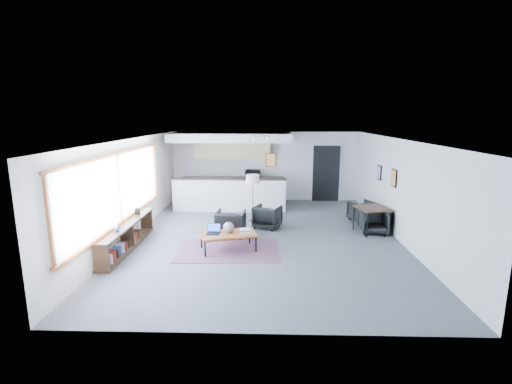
{
  "coord_description": "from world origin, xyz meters",
  "views": [
    {
      "loc": [
        0.07,
        -9.47,
        3.18
      ],
      "look_at": [
        -0.22,
        0.4,
        1.15
      ],
      "focal_mm": 26.0,
      "sensor_mm": 36.0,
      "label": 1
    }
  ],
  "objects_px": {
    "ceramic_pot": "(228,227)",
    "floor_lamp": "(253,181)",
    "laptop": "(214,230)",
    "armchair_left": "(231,222)",
    "dining_table": "(373,210)",
    "book_stack": "(245,231)",
    "microwave": "(253,173)",
    "armchair_right": "(267,216)",
    "coffee_table": "(228,235)",
    "dining_chair_far": "(362,212)",
    "dining_chair_near": "(373,223)"
  },
  "relations": [
    {
      "from": "floor_lamp",
      "to": "dining_table",
      "type": "relative_size",
      "value": 1.41
    },
    {
      "from": "armchair_right",
      "to": "floor_lamp",
      "type": "distance_m",
      "value": 1.21
    },
    {
      "from": "coffee_table",
      "to": "book_stack",
      "type": "xyz_separation_m",
      "value": [
        0.4,
        0.1,
        0.07
      ]
    },
    {
      "from": "laptop",
      "to": "microwave",
      "type": "height_order",
      "value": "microwave"
    },
    {
      "from": "laptop",
      "to": "armchair_left",
      "type": "relative_size",
      "value": 0.42
    },
    {
      "from": "dining_chair_near",
      "to": "laptop",
      "type": "bearing_deg",
      "value": -160.04
    },
    {
      "from": "coffee_table",
      "to": "dining_table",
      "type": "height_order",
      "value": "dining_table"
    },
    {
      "from": "coffee_table",
      "to": "microwave",
      "type": "relative_size",
      "value": 2.82
    },
    {
      "from": "laptop",
      "to": "book_stack",
      "type": "xyz_separation_m",
      "value": [
        0.75,
        0.09,
        -0.03
      ]
    },
    {
      "from": "ceramic_pot",
      "to": "book_stack",
      "type": "height_order",
      "value": "ceramic_pot"
    },
    {
      "from": "dining_table",
      "to": "microwave",
      "type": "height_order",
      "value": "microwave"
    },
    {
      "from": "ceramic_pot",
      "to": "armchair_right",
      "type": "distance_m",
      "value": 2.07
    },
    {
      "from": "dining_table",
      "to": "dining_chair_far",
      "type": "distance_m",
      "value": 1.22
    },
    {
      "from": "laptop",
      "to": "dining_chair_near",
      "type": "relative_size",
      "value": 0.54
    },
    {
      "from": "ceramic_pot",
      "to": "floor_lamp",
      "type": "xyz_separation_m",
      "value": [
        0.49,
        2.52,
        0.7
      ]
    },
    {
      "from": "ceramic_pot",
      "to": "dining_chair_near",
      "type": "height_order",
      "value": "ceramic_pot"
    },
    {
      "from": "coffee_table",
      "to": "dining_chair_near",
      "type": "relative_size",
      "value": 2.41
    },
    {
      "from": "ceramic_pot",
      "to": "floor_lamp",
      "type": "relative_size",
      "value": 0.18
    },
    {
      "from": "dining_table",
      "to": "microwave",
      "type": "distance_m",
      "value": 5.07
    },
    {
      "from": "armchair_right",
      "to": "dining_chair_near",
      "type": "xyz_separation_m",
      "value": [
        2.91,
        -0.47,
        -0.06
      ]
    },
    {
      "from": "armchair_left",
      "to": "floor_lamp",
      "type": "relative_size",
      "value": 0.54
    },
    {
      "from": "ceramic_pot",
      "to": "book_stack",
      "type": "distance_m",
      "value": 0.41
    },
    {
      "from": "dining_table",
      "to": "dining_chair_far",
      "type": "relative_size",
      "value": 1.75
    },
    {
      "from": "ceramic_pot",
      "to": "armchair_right",
      "type": "relative_size",
      "value": 0.36
    },
    {
      "from": "coffee_table",
      "to": "book_stack",
      "type": "distance_m",
      "value": 0.42
    },
    {
      "from": "coffee_table",
      "to": "ceramic_pot",
      "type": "bearing_deg",
      "value": 69.73
    },
    {
      "from": "ceramic_pot",
      "to": "dining_chair_far",
      "type": "distance_m",
      "value": 4.65
    },
    {
      "from": "ceramic_pot",
      "to": "dining_chair_near",
      "type": "distance_m",
      "value": 4.09
    },
    {
      "from": "book_stack",
      "to": "dining_table",
      "type": "xyz_separation_m",
      "value": [
        3.44,
        1.39,
        0.18
      ]
    },
    {
      "from": "book_stack",
      "to": "dining_table",
      "type": "bearing_deg",
      "value": 22.06
    },
    {
      "from": "dining_chair_far",
      "to": "coffee_table",
      "type": "bearing_deg",
      "value": 12.47
    },
    {
      "from": "dining_chair_near",
      "to": "ceramic_pot",
      "type": "bearing_deg",
      "value": -159.06
    },
    {
      "from": "laptop",
      "to": "dining_chair_far",
      "type": "relative_size",
      "value": 0.56
    },
    {
      "from": "laptop",
      "to": "microwave",
      "type": "bearing_deg",
      "value": 84.85
    },
    {
      "from": "floor_lamp",
      "to": "dining_table",
      "type": "xyz_separation_m",
      "value": [
        3.35,
        -1.07,
        -0.61
      ]
    },
    {
      "from": "dining_table",
      "to": "microwave",
      "type": "bearing_deg",
      "value": 133.21
    },
    {
      "from": "ceramic_pot",
      "to": "dining_table",
      "type": "relative_size",
      "value": 0.25
    },
    {
      "from": "floor_lamp",
      "to": "armchair_right",
      "type": "bearing_deg",
      "value": -56.73
    },
    {
      "from": "armchair_left",
      "to": "book_stack",
      "type": "bearing_deg",
      "value": 118.28
    },
    {
      "from": "dining_table",
      "to": "microwave",
      "type": "xyz_separation_m",
      "value": [
        -3.46,
        3.68,
        0.46
      ]
    },
    {
      "from": "armchair_right",
      "to": "floor_lamp",
      "type": "bearing_deg",
      "value": -34.82
    },
    {
      "from": "dining_chair_far",
      "to": "laptop",
      "type": "bearing_deg",
      "value": 10.09
    },
    {
      "from": "dining_chair_far",
      "to": "ceramic_pot",
      "type": "bearing_deg",
      "value": 11.95
    },
    {
      "from": "book_stack",
      "to": "microwave",
      "type": "relative_size",
      "value": 0.57
    },
    {
      "from": "armchair_right",
      "to": "floor_lamp",
      "type": "height_order",
      "value": "floor_lamp"
    },
    {
      "from": "laptop",
      "to": "book_stack",
      "type": "relative_size",
      "value": 1.11
    },
    {
      "from": "coffee_table",
      "to": "dining_chair_near",
      "type": "height_order",
      "value": "dining_chair_near"
    },
    {
      "from": "coffee_table",
      "to": "microwave",
      "type": "xyz_separation_m",
      "value": [
        0.39,
        5.17,
        0.71
      ]
    },
    {
      "from": "ceramic_pot",
      "to": "armchair_right",
      "type": "bearing_deg",
      "value": 63.0
    },
    {
      "from": "armchair_right",
      "to": "dining_table",
      "type": "distance_m",
      "value": 2.95
    }
  ]
}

